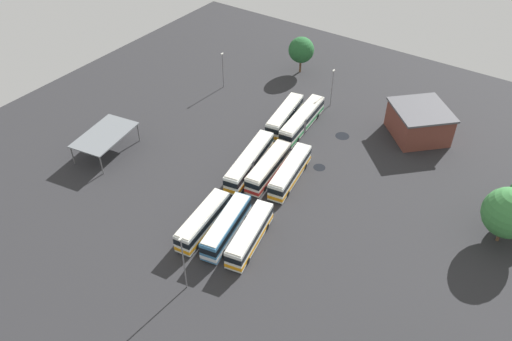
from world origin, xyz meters
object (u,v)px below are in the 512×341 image
object	(u,v)px
bus_row1_slot1	(268,167)
lamp_post_near_entrance	(223,69)
bus_row2_slot1	(302,120)
tree_north_edge	(301,50)
bus_row2_slot2	(285,116)
depot_building	(419,122)
lamp_post_far_corner	(332,86)
bus_row1_slot2	(250,161)
bus_row0_slot1	(227,226)
tree_west_edge	(509,213)
lamp_post_mid_lot	(184,262)
bus_row1_slot0	(290,172)
bus_row0_slot0	(250,235)
maintenance_shelter	(105,135)
bus_row0_slot2	(203,221)

from	to	relation	value
bus_row1_slot1	lamp_post_near_entrance	distance (m)	30.23
bus_row2_slot1	tree_north_edge	xyz separation A→B (m)	(18.52, 11.38, 3.31)
bus_row2_slot2	lamp_post_near_entrance	bearing A→B (deg)	75.67
depot_building	lamp_post_far_corner	bearing A→B (deg)	89.82
bus_row1_slot2	tree_north_edge	world-z (taller)	tree_north_edge
bus_row0_slot1	bus_row2_slot2	distance (m)	29.96
lamp_post_near_entrance	tree_west_edge	distance (m)	59.44
lamp_post_far_corner	tree_north_edge	size ratio (longest dim) A/B	0.99
tree_west_edge	bus_row1_slot1	bearing A→B (deg)	100.62
tree_west_edge	lamp_post_mid_lot	bearing A→B (deg)	135.39
lamp_post_mid_lot	bus_row1_slot0	bearing A→B (deg)	0.63
bus_row0_slot0	bus_row2_slot1	xyz separation A→B (m)	(28.76, 8.58, 0.00)
bus_row0_slot1	depot_building	bearing A→B (deg)	-18.50
bus_row2_slot2	lamp_post_far_corner	world-z (taller)	lamp_post_far_corner
bus_row1_slot0	maintenance_shelter	bearing A→B (deg)	110.83
bus_row0_slot0	maintenance_shelter	bearing A→B (deg)	83.70
bus_row1_slot0	maintenance_shelter	size ratio (longest dim) A/B	1.06
tree_north_edge	bus_row1_slot2	bearing A→B (deg)	-162.83
bus_row1_slot0	bus_row2_slot1	bearing A→B (deg)	23.33
bus_row0_slot2	tree_north_edge	xyz separation A→B (m)	(48.87, 12.91, 3.32)
bus_row2_slot2	bus_row2_slot1	bearing A→B (deg)	-80.68
bus_row0_slot0	lamp_post_near_entrance	distance (m)	44.22
bus_row0_slot1	bus_row1_slot0	distance (m)	15.55
depot_building	tree_west_edge	xyz separation A→B (m)	(-18.29, -18.97, 2.56)
bus_row2_slot2	tree_west_edge	size ratio (longest dim) A/B	1.40
bus_row1_slot2	bus_row0_slot1	bearing A→B (deg)	-157.24
bus_row0_slot0	bus_row0_slot1	world-z (taller)	same
bus_row1_slot2	lamp_post_near_entrance	size ratio (longest dim) A/B	1.92
bus_row1_slot0	depot_building	world-z (taller)	depot_building
bus_row1_slot1	bus_row2_slot1	distance (m)	15.05
bus_row2_slot1	lamp_post_mid_lot	size ratio (longest dim) A/B	1.59
maintenance_shelter	tree_north_edge	size ratio (longest dim) A/B	1.50
maintenance_shelter	bus_row1_slot1	bearing A→B (deg)	-68.62
bus_row1_slot1	lamp_post_mid_lot	size ratio (longest dim) A/B	1.32
bus_row1_slot0	bus_row1_slot2	world-z (taller)	same
bus_row0_slot1	bus_row1_slot0	xyz separation A→B (m)	(15.52, -1.00, 0.00)
tree_west_edge	bus_row1_slot0	bearing A→B (deg)	99.94
bus_row0_slot2	bus_row2_slot2	size ratio (longest dim) A/B	0.91
bus_row1_slot1	maintenance_shelter	world-z (taller)	maintenance_shelter
bus_row0_slot2	lamp_post_mid_lot	bearing A→B (deg)	-153.04
lamp_post_far_corner	lamp_post_mid_lot	size ratio (longest dim) A/B	0.85
bus_row2_slot1	tree_north_edge	distance (m)	21.98
bus_row1_slot2	maintenance_shelter	xyz separation A→B (m)	(-9.85, 22.99, 1.79)
lamp_post_far_corner	lamp_post_mid_lot	distance (m)	49.93
lamp_post_near_entrance	maintenance_shelter	bearing A→B (deg)	174.43
depot_building	lamp_post_near_entrance	bearing A→B (deg)	98.67
depot_building	bus_row0_slot1	bearing A→B (deg)	161.50
bus_row2_slot2	tree_north_edge	world-z (taller)	tree_north_edge
tree_north_edge	lamp_post_mid_lot	bearing A→B (deg)	-163.14
tree_north_edge	lamp_post_far_corner	bearing A→B (deg)	-125.55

